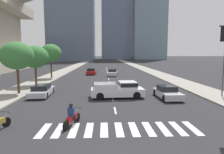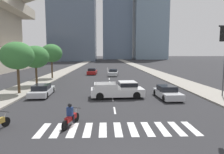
{
  "view_description": "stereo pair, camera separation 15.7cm",
  "coord_description": "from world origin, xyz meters",
  "px_view_note": "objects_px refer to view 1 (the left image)",
  "views": [
    {
      "loc": [
        -0.91,
        -6.23,
        4.51
      ],
      "look_at": [
        0.0,
        15.17,
        2.0
      ],
      "focal_mm": 31.61,
      "sensor_mm": 36.0,
      "label": 1
    },
    {
      "loc": [
        -0.76,
        -6.24,
        4.51
      ],
      "look_at": [
        0.0,
        15.17,
        2.0
      ],
      "focal_mm": 31.61,
      "sensor_mm": 36.0,
      "label": 2
    }
  ],
  "objects_px": {
    "sedan_red_2": "(91,72)",
    "sedan_silver_3": "(113,73)",
    "street_tree_second": "(35,57)",
    "street_tree_third": "(51,53)",
    "sedan_silver_0": "(42,91)",
    "street_tree_nearest": "(17,56)",
    "motorcycle_lead": "(72,117)",
    "pickup_truck": "(120,90)",
    "sedan_silver_1": "(167,93)"
  },
  "relations": [
    {
      "from": "sedan_red_2",
      "to": "sedan_silver_3",
      "type": "xyz_separation_m",
      "value": [
        4.56,
        -2.8,
        0.0
      ]
    },
    {
      "from": "sedan_red_2",
      "to": "street_tree_second",
      "type": "bearing_deg",
      "value": 159.25
    },
    {
      "from": "street_tree_second",
      "to": "street_tree_third",
      "type": "bearing_deg",
      "value": 90.0
    },
    {
      "from": "sedan_silver_3",
      "to": "street_tree_second",
      "type": "distance_m",
      "value": 17.44
    },
    {
      "from": "sedan_silver_0",
      "to": "street_tree_second",
      "type": "distance_m",
      "value": 7.93
    },
    {
      "from": "sedan_silver_3",
      "to": "street_tree_nearest",
      "type": "relative_size",
      "value": 0.84
    },
    {
      "from": "street_tree_nearest",
      "to": "street_tree_third",
      "type": "relative_size",
      "value": 0.93
    },
    {
      "from": "motorcycle_lead",
      "to": "street_tree_nearest",
      "type": "xyz_separation_m",
      "value": [
        -7.49,
        10.06,
        3.73
      ]
    },
    {
      "from": "sedan_red_2",
      "to": "street_tree_nearest",
      "type": "bearing_deg",
      "value": 165.16
    },
    {
      "from": "pickup_truck",
      "to": "street_tree_third",
      "type": "xyz_separation_m",
      "value": [
        -11.17,
        16.03,
        3.83
      ]
    },
    {
      "from": "sedan_silver_3",
      "to": "street_tree_second",
      "type": "xyz_separation_m",
      "value": [
        -11.37,
        -12.76,
        3.48
      ]
    },
    {
      "from": "pickup_truck",
      "to": "sedan_silver_3",
      "type": "xyz_separation_m",
      "value": [
        0.19,
        20.54,
        -0.2
      ]
    },
    {
      "from": "motorcycle_lead",
      "to": "pickup_truck",
      "type": "height_order",
      "value": "pickup_truck"
    },
    {
      "from": "sedan_red_2",
      "to": "sedan_silver_1",
      "type": "bearing_deg",
      "value": -155.99
    },
    {
      "from": "street_tree_third",
      "to": "pickup_truck",
      "type": "bearing_deg",
      "value": -55.12
    },
    {
      "from": "pickup_truck",
      "to": "street_tree_second",
      "type": "xyz_separation_m",
      "value": [
        -11.17,
        7.78,
        3.28
      ]
    },
    {
      "from": "sedan_red_2",
      "to": "street_tree_third",
      "type": "height_order",
      "value": "street_tree_third"
    },
    {
      "from": "pickup_truck",
      "to": "sedan_silver_1",
      "type": "bearing_deg",
      "value": -9.47
    },
    {
      "from": "motorcycle_lead",
      "to": "sedan_silver_3",
      "type": "bearing_deg",
      "value": 9.89
    },
    {
      "from": "motorcycle_lead",
      "to": "sedan_silver_1",
      "type": "bearing_deg",
      "value": -30.92
    },
    {
      "from": "sedan_red_2",
      "to": "street_tree_nearest",
      "type": "relative_size",
      "value": 0.79
    },
    {
      "from": "sedan_silver_0",
      "to": "sedan_silver_3",
      "type": "distance_m",
      "value": 21.1
    },
    {
      "from": "pickup_truck",
      "to": "street_tree_nearest",
      "type": "distance_m",
      "value": 11.89
    },
    {
      "from": "motorcycle_lead",
      "to": "sedan_silver_3",
      "type": "height_order",
      "value": "motorcycle_lead"
    },
    {
      "from": "motorcycle_lead",
      "to": "street_tree_third",
      "type": "bearing_deg",
      "value": 34.92
    },
    {
      "from": "motorcycle_lead",
      "to": "street_tree_second",
      "type": "bearing_deg",
      "value": 42.98
    },
    {
      "from": "pickup_truck",
      "to": "sedan_silver_1",
      "type": "relative_size",
      "value": 1.28
    },
    {
      "from": "sedan_silver_1",
      "to": "motorcycle_lead",
      "type": "bearing_deg",
      "value": -51.0
    },
    {
      "from": "pickup_truck",
      "to": "motorcycle_lead",
      "type": "bearing_deg",
      "value": -118.43
    },
    {
      "from": "sedan_red_2",
      "to": "street_tree_nearest",
      "type": "distance_m",
      "value": 22.66
    },
    {
      "from": "pickup_truck",
      "to": "sedan_silver_3",
      "type": "bearing_deg",
      "value": 85.72
    },
    {
      "from": "sedan_red_2",
      "to": "sedan_silver_0",
      "type": "bearing_deg",
      "value": 172.6
    },
    {
      "from": "pickup_truck",
      "to": "sedan_silver_3",
      "type": "height_order",
      "value": "pickup_truck"
    },
    {
      "from": "street_tree_nearest",
      "to": "street_tree_second",
      "type": "distance_m",
      "value": 5.74
    },
    {
      "from": "motorcycle_lead",
      "to": "sedan_red_2",
      "type": "height_order",
      "value": "motorcycle_lead"
    },
    {
      "from": "sedan_silver_1",
      "to": "sedan_red_2",
      "type": "bearing_deg",
      "value": -161.32
    },
    {
      "from": "street_tree_nearest",
      "to": "street_tree_third",
      "type": "bearing_deg",
      "value": 90.0
    },
    {
      "from": "pickup_truck",
      "to": "sedan_red_2",
      "type": "bearing_deg",
      "value": 96.86
    },
    {
      "from": "sedan_silver_3",
      "to": "sedan_silver_0",
      "type": "bearing_deg",
      "value": -18.01
    },
    {
      "from": "street_tree_nearest",
      "to": "street_tree_second",
      "type": "xyz_separation_m",
      "value": [
        0.0,
        5.74,
        -0.22
      ]
    },
    {
      "from": "sedan_silver_1",
      "to": "street_tree_nearest",
      "type": "relative_size",
      "value": 0.76
    },
    {
      "from": "sedan_silver_0",
      "to": "sedan_red_2",
      "type": "relative_size",
      "value": 1.06
    },
    {
      "from": "sedan_silver_1",
      "to": "street_tree_nearest",
      "type": "distance_m",
      "value": 16.64
    },
    {
      "from": "street_tree_second",
      "to": "street_tree_third",
      "type": "relative_size",
      "value": 0.9
    },
    {
      "from": "sedan_silver_1",
      "to": "street_tree_second",
      "type": "relative_size",
      "value": 0.79
    },
    {
      "from": "sedan_silver_0",
      "to": "sedan_red_2",
      "type": "bearing_deg",
      "value": -13.48
    },
    {
      "from": "sedan_silver_0",
      "to": "street_tree_nearest",
      "type": "height_order",
      "value": "street_tree_nearest"
    },
    {
      "from": "sedan_red_2",
      "to": "street_tree_second",
      "type": "xyz_separation_m",
      "value": [
        -6.8,
        -15.56,
        3.48
      ]
    },
    {
      "from": "sedan_silver_0",
      "to": "sedan_red_2",
      "type": "xyz_separation_m",
      "value": [
        4.0,
        22.08,
        0.05
      ]
    },
    {
      "from": "sedan_silver_1",
      "to": "street_tree_nearest",
      "type": "xyz_separation_m",
      "value": [
        -16.01,
        2.53,
        3.73
      ]
    }
  ]
}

